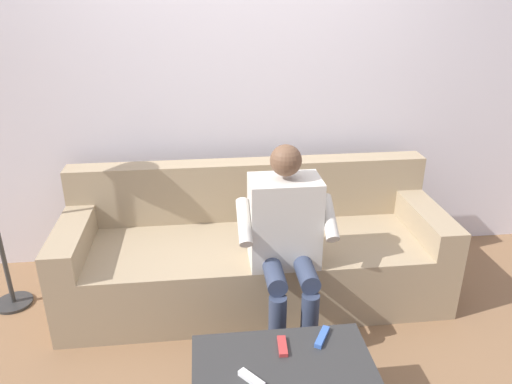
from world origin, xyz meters
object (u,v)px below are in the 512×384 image
object	(u,v)px
remote_white	(251,379)
remote_red	(282,346)
person_solo_seated	(286,233)
remote_blue	(322,337)
couch	(254,253)

from	to	relation	value
remote_white	remote_red	bearing A→B (deg)	99.03
person_solo_seated	remote_blue	bearing A→B (deg)	96.38
couch	remote_red	world-z (taller)	couch
remote_red	remote_white	distance (m)	0.25
remote_white	person_solo_seated	bearing A→B (deg)	121.44
remote_blue	remote_red	world-z (taller)	remote_blue
couch	remote_blue	bearing A→B (deg)	101.42
remote_red	remote_white	size ratio (longest dim) A/B	0.97
person_solo_seated	remote_white	bearing A→B (deg)	71.38
couch	person_solo_seated	xyz separation A→B (m)	(-0.14, 0.41, 0.36)
couch	remote_blue	distance (m)	1.07
person_solo_seated	remote_blue	xyz separation A→B (m)	(-0.07, 0.64, -0.23)
couch	person_solo_seated	size ratio (longest dim) A/B	2.13
person_solo_seated	remote_red	distance (m)	0.73
person_solo_seated	remote_red	world-z (taller)	person_solo_seated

